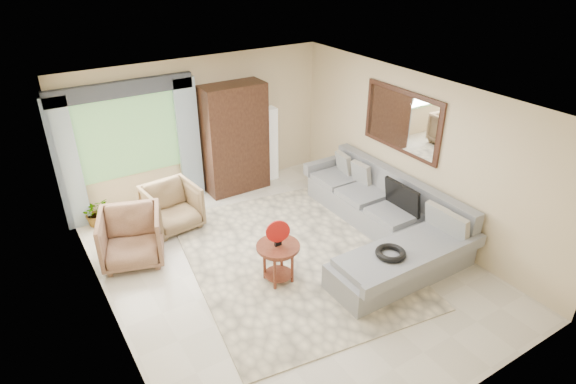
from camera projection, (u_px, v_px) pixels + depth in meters
ground at (286, 266)px, 7.32m from camera, size 6.00×6.00×0.00m
area_rug at (292, 257)px, 7.51m from camera, size 3.52×4.38×0.02m
sectional_sofa at (384, 223)px, 7.89m from camera, size 2.30×3.46×0.90m
tv_screen at (402, 197)px, 7.76m from camera, size 0.14×0.74×0.48m
garden_hose at (391, 253)px, 6.68m from camera, size 0.43×0.43×0.09m
coffee_table at (278, 262)px, 6.85m from camera, size 0.62×0.62×0.62m
red_disc at (278, 231)px, 6.61m from camera, size 0.33×0.14×0.34m
armchair_left at (132, 237)px, 7.27m from camera, size 1.13×1.14×0.83m
armchair_right at (172, 207)px, 8.14m from camera, size 0.91×0.93×0.78m
potted_plant at (95, 212)px, 8.27m from camera, size 0.53×0.50×0.49m
armoire at (235, 139)px, 9.12m from camera, size 1.20×0.55×2.10m
floor_lamp at (270, 144)px, 9.68m from camera, size 0.24×0.24×1.50m
window at (128, 137)px, 8.25m from camera, size 1.80×0.04×1.40m
curtain_left at (67, 166)px, 7.81m from camera, size 0.40×0.08×2.30m
curtain_right at (189, 140)px, 8.79m from camera, size 0.40×0.08×2.30m
valance at (121, 89)px, 7.80m from camera, size 2.40×0.12×0.26m
wall_mirror at (401, 121)px, 7.92m from camera, size 0.05×1.70×1.05m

